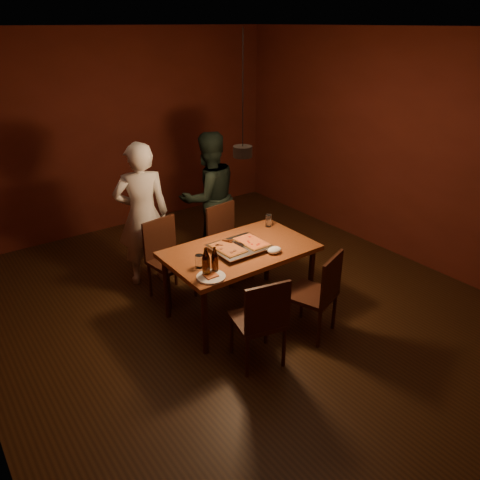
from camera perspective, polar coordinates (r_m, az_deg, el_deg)
room_shell at (r=4.51m, az=0.32°, el=6.42°), size 6.00×6.00×6.00m
dining_table at (r=4.78m, az=0.00°, el=-1.89°), size 1.50×0.90×0.75m
chair_far_left at (r=5.23m, az=-9.01°, el=-1.38°), size 0.48×0.48×0.49m
chair_far_right at (r=5.57m, az=-1.65°, el=0.64°), size 0.47×0.47×0.49m
chair_near_left at (r=4.10m, az=2.69°, el=-9.13°), size 0.50×0.50×0.49m
chair_near_right at (r=4.55m, az=9.75°, el=-5.76°), size 0.54×0.54×0.49m
pizza_tray at (r=4.71m, az=-0.05°, el=-0.95°), size 0.56×0.46×0.05m
pizza_meat at (r=4.63m, az=-1.50°, el=-0.98°), size 0.25×0.37×0.02m
pizza_cheese at (r=4.76m, az=1.43°, el=-0.20°), size 0.23×0.36×0.02m
spatula at (r=4.70m, az=-0.25°, el=-0.52°), size 0.19×0.26×0.04m
beer_bottle_a at (r=4.20m, az=-4.16°, el=-2.70°), size 0.07×0.07×0.28m
beer_bottle_b at (r=4.27m, az=-3.10°, el=-2.42°), size 0.07×0.07×0.25m
water_glass_left at (r=4.39m, az=-4.99°, el=-2.59°), size 0.08×0.08×0.12m
water_glass_right at (r=5.25m, az=3.52°, el=2.38°), size 0.07×0.07×0.14m
plate_slice at (r=4.23m, az=-3.55°, el=-4.49°), size 0.26×0.26×0.03m
napkin at (r=4.66m, az=4.21°, el=-1.24°), size 0.15×0.12×0.06m
diner_white at (r=5.44m, az=-11.81°, el=3.01°), size 0.70×0.56×1.69m
diner_dark at (r=5.94m, az=-3.80°, el=5.21°), size 0.82×0.64×1.65m
pendant_lamp at (r=4.40m, az=0.33°, el=10.87°), size 0.18×0.18×1.10m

